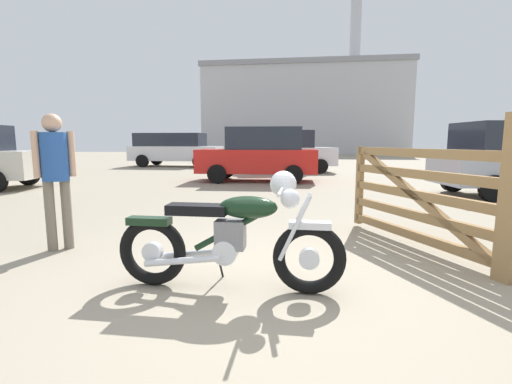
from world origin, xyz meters
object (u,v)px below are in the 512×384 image
object	(u,v)px
timber_gate	(434,195)
vintage_motorcycle	(235,236)
pale_sedan_back	(260,154)
silver_sedan_mid	(286,151)
bystander	(55,168)
white_estate_far	(174,148)

from	to	relation	value
timber_gate	vintage_motorcycle	bearing A→B (deg)	95.25
vintage_motorcycle	pale_sedan_back	size ratio (longest dim) A/B	0.53
timber_gate	silver_sedan_mid	size ratio (longest dim) A/B	0.58
timber_gate	bystander	xyz separation A→B (m)	(-4.53, -0.12, 0.32)
bystander	silver_sedan_mid	xyz separation A→B (m)	(3.03, 11.44, -0.10)
silver_sedan_mid	white_estate_far	world-z (taller)	silver_sedan_mid
vintage_motorcycle	silver_sedan_mid	bearing A→B (deg)	91.09
silver_sedan_mid	white_estate_far	bearing A→B (deg)	141.69
timber_gate	white_estate_far	size ratio (longest dim) A/B	0.50
timber_gate	white_estate_far	xyz separation A→B (m)	(-7.32, 14.59, 0.24)
timber_gate	pale_sedan_back	distance (m)	8.13
pale_sedan_back	bystander	bearing A→B (deg)	77.05
bystander	white_estate_far	xyz separation A→B (m)	(-2.80, 14.71, -0.08)
vintage_motorcycle	timber_gate	size ratio (longest dim) A/B	0.87
silver_sedan_mid	pale_sedan_back	bearing A→B (deg)	-114.09
silver_sedan_mid	vintage_motorcycle	bearing A→B (deg)	-102.35
vintage_motorcycle	silver_sedan_mid	size ratio (longest dim) A/B	0.51
silver_sedan_mid	bystander	bearing A→B (deg)	-113.86
bystander	vintage_motorcycle	bearing A→B (deg)	28.39
pale_sedan_back	vintage_motorcycle	bearing A→B (deg)	93.29
timber_gate	silver_sedan_mid	distance (m)	11.43
vintage_motorcycle	white_estate_far	world-z (taller)	white_estate_far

